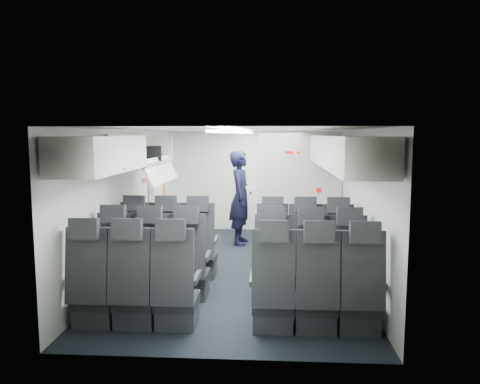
# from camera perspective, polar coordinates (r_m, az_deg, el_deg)

# --- Properties ---
(cabin_shell) EXTENTS (3.41, 6.01, 2.16)m
(cabin_shell) POSITION_cam_1_polar(r_m,az_deg,el_deg) (7.19, -0.20, -0.60)
(cabin_shell) COLOR black
(cabin_shell) RESTS_ON ground
(seat_row_front) EXTENTS (3.33, 0.56, 1.24)m
(seat_row_front) POSITION_cam_1_polar(r_m,az_deg,el_deg) (6.80, -0.50, -7.22)
(seat_row_front) COLOR black
(seat_row_front) RESTS_ON cabin_shell
(seat_row_mid) EXTENTS (3.33, 0.56, 1.24)m
(seat_row_mid) POSITION_cam_1_polar(r_m,az_deg,el_deg) (5.93, -1.12, -9.36)
(seat_row_mid) COLOR black
(seat_row_mid) RESTS_ON cabin_shell
(seat_row_rear) EXTENTS (3.33, 0.56, 1.24)m
(seat_row_rear) POSITION_cam_1_polar(r_m,az_deg,el_deg) (5.08, -1.97, -12.22)
(seat_row_rear) COLOR black
(seat_row_rear) RESTS_ON cabin_shell
(overhead_bin_left_rear) EXTENTS (0.53, 1.80, 0.40)m
(overhead_bin_left_rear) POSITION_cam_1_polar(r_m,az_deg,el_deg) (5.44, -16.56, 4.44)
(overhead_bin_left_rear) COLOR white
(overhead_bin_left_rear) RESTS_ON cabin_shell
(overhead_bin_left_front_open) EXTENTS (0.64, 1.70, 0.72)m
(overhead_bin_left_front_open) POSITION_cam_1_polar(r_m,az_deg,el_deg) (7.13, -12.02, 4.14)
(overhead_bin_left_front_open) COLOR #9E9E93
(overhead_bin_left_front_open) RESTS_ON cabin_shell
(overhead_bin_right_rear) EXTENTS (0.53, 1.80, 0.40)m
(overhead_bin_right_rear) POSITION_cam_1_polar(r_m,az_deg,el_deg) (5.20, 13.93, 4.42)
(overhead_bin_right_rear) COLOR white
(overhead_bin_right_rear) RESTS_ON cabin_shell
(overhead_bin_right_front) EXTENTS (0.53, 1.70, 0.40)m
(overhead_bin_right_front) POSITION_cam_1_polar(r_m,az_deg,el_deg) (6.92, 11.34, 5.09)
(overhead_bin_right_front) COLOR white
(overhead_bin_right_front) RESTS_ON cabin_shell
(bulkhead_partition) EXTENTS (1.40, 0.15, 2.13)m
(bulkhead_partition) POSITION_cam_1_polar(r_m,az_deg,el_deg) (7.99, 7.21, -0.23)
(bulkhead_partition) COLOR silver
(bulkhead_partition) RESTS_ON cabin_shell
(galley_unit) EXTENTS (0.85, 0.52, 1.90)m
(galley_unit) POSITION_cam_1_polar(r_m,az_deg,el_deg) (9.90, 6.34, 0.45)
(galley_unit) COLOR #939399
(galley_unit) RESTS_ON cabin_shell
(boarding_door) EXTENTS (0.12, 1.27, 1.86)m
(boarding_door) POSITION_cam_1_polar(r_m,az_deg,el_deg) (8.98, -10.03, -0.26)
(boarding_door) COLOR silver
(boarding_door) RESTS_ON cabin_shell
(flight_attendant) EXTENTS (0.48, 0.68, 1.78)m
(flight_attendant) POSITION_cam_1_polar(r_m,az_deg,el_deg) (8.87, 0.09, -0.67)
(flight_attendant) COLOR black
(flight_attendant) RESTS_ON ground
(carry_on_bag) EXTENTS (0.43, 0.34, 0.23)m
(carry_on_bag) POSITION_cam_1_polar(r_m,az_deg,el_deg) (7.30, -11.06, 4.64)
(carry_on_bag) COLOR black
(carry_on_bag) RESTS_ON overhead_bin_left_front_open
(papers) EXTENTS (0.18, 0.07, 0.13)m
(papers) POSITION_cam_1_polar(r_m,az_deg,el_deg) (8.79, 1.31, 0.45)
(papers) COLOR white
(papers) RESTS_ON flight_attendant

